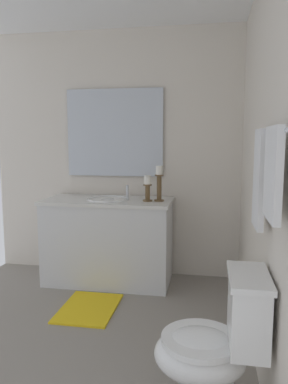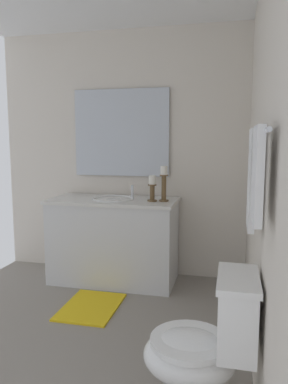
{
  "view_description": "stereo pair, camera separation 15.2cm",
  "coord_description": "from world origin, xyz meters",
  "px_view_note": "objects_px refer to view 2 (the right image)",
  "views": [
    {
      "loc": [
        2.25,
        0.95,
        1.37
      ],
      "look_at": [
        -0.37,
        0.49,
        1.0
      ],
      "focal_mm": 34.94,
      "sensor_mm": 36.0,
      "label": 1
    },
    {
      "loc": [
        2.22,
        1.1,
        1.37
      ],
      "look_at": [
        -0.37,
        0.49,
        1.0
      ],
      "focal_mm": 34.94,
      "sensor_mm": 36.0,
      "label": 2
    }
  ],
  "objects_px": {
    "toilet": "(203,350)",
    "towel_center": "(258,174)",
    "sink_basin": "(113,203)",
    "candle_holder_tall": "(164,183)",
    "candle_holder_short": "(152,188)",
    "vanity_cabinet": "(114,240)",
    "towel_bar": "(260,132)",
    "mirror": "(121,133)",
    "bath_mat": "(91,307)",
    "towel_near_vanity": "(252,179)"
  },
  "relations": [
    {
      "from": "vanity_cabinet",
      "to": "candle_holder_tall",
      "type": "distance_m",
      "value": 0.76
    },
    {
      "from": "candle_holder_short",
      "to": "towel_center",
      "type": "bearing_deg",
      "value": 23.78
    },
    {
      "from": "towel_center",
      "to": "towel_bar",
      "type": "bearing_deg",
      "value": 175.01
    },
    {
      "from": "sink_basin",
      "to": "candle_holder_tall",
      "type": "relative_size",
      "value": 1.24
    },
    {
      "from": "towel_bar",
      "to": "sink_basin",
      "type": "bearing_deg",
      "value": -143.83
    },
    {
      "from": "candle_holder_short",
      "to": "mirror",
      "type": "bearing_deg",
      "value": -128.96
    },
    {
      "from": "towel_near_vanity",
      "to": "candle_holder_short",
      "type": "bearing_deg",
      "value": -150.37
    },
    {
      "from": "mirror",
      "to": "towel_bar",
      "type": "bearing_deg",
      "value": 32.05
    },
    {
      "from": "vanity_cabinet",
      "to": "mirror",
      "type": "bearing_deg",
      "value": 179.99
    },
    {
      "from": "candle_holder_short",
      "to": "towel_near_vanity",
      "type": "bearing_deg",
      "value": 29.63
    },
    {
      "from": "vanity_cabinet",
      "to": "mirror",
      "type": "height_order",
      "value": "mirror"
    },
    {
      "from": "towel_bar",
      "to": "mirror",
      "type": "bearing_deg",
      "value": -147.95
    },
    {
      "from": "towel_bar",
      "to": "toilet",
      "type": "bearing_deg",
      "value": -89.17
    },
    {
      "from": "sink_basin",
      "to": "bath_mat",
      "type": "relative_size",
      "value": 0.67
    },
    {
      "from": "mirror",
      "to": "towel_bar",
      "type": "xyz_separation_m",
      "value": [
        1.94,
        1.21,
        -0.04
      ]
    },
    {
      "from": "sink_basin",
      "to": "candle_holder_tall",
      "type": "distance_m",
      "value": 0.54
    },
    {
      "from": "candle_holder_tall",
      "to": "towel_center",
      "type": "height_order",
      "value": "towel_center"
    },
    {
      "from": "towel_bar",
      "to": "towel_center",
      "type": "bearing_deg",
      "value": -4.99
    },
    {
      "from": "candle_holder_tall",
      "to": "towel_center",
      "type": "distance_m",
      "value": 2.0
    },
    {
      "from": "candle_holder_short",
      "to": "towel_center",
      "type": "relative_size",
      "value": 0.64
    },
    {
      "from": "towel_center",
      "to": "sink_basin",
      "type": "bearing_deg",
      "value": -147.36
    },
    {
      "from": "sink_basin",
      "to": "towel_center",
      "type": "distance_m",
      "value": 2.26
    },
    {
      "from": "vanity_cabinet",
      "to": "bath_mat",
      "type": "bearing_deg",
      "value": 0.0
    },
    {
      "from": "towel_near_vanity",
      "to": "towel_center",
      "type": "relative_size",
      "value": 1.33
    },
    {
      "from": "vanity_cabinet",
      "to": "towel_bar",
      "type": "xyz_separation_m",
      "value": [
        1.66,
        1.21,
        1.0
      ]
    },
    {
      "from": "vanity_cabinet",
      "to": "mirror",
      "type": "xyz_separation_m",
      "value": [
        -0.28,
        0.0,
        1.04
      ]
    },
    {
      "from": "candle_holder_tall",
      "to": "bath_mat",
      "type": "relative_size",
      "value": 0.54
    },
    {
      "from": "bath_mat",
      "to": "toilet",
      "type": "bearing_deg",
      "value": 43.71
    },
    {
      "from": "candle_holder_tall",
      "to": "candle_holder_short",
      "type": "xyz_separation_m",
      "value": [
        0.02,
        -0.1,
        -0.05
      ]
    },
    {
      "from": "mirror",
      "to": "toilet",
      "type": "height_order",
      "value": "mirror"
    },
    {
      "from": "toilet",
      "to": "towel_center",
      "type": "relative_size",
      "value": 2.01
    },
    {
      "from": "toilet",
      "to": "towel_center",
      "type": "height_order",
      "value": "towel_center"
    },
    {
      "from": "towel_bar",
      "to": "bath_mat",
      "type": "height_order",
      "value": "towel_bar"
    },
    {
      "from": "candle_holder_short",
      "to": "toilet",
      "type": "distance_m",
      "value": 1.83
    },
    {
      "from": "mirror",
      "to": "bath_mat",
      "type": "bearing_deg",
      "value": 0.0
    },
    {
      "from": "towel_near_vanity",
      "to": "bath_mat",
      "type": "distance_m",
      "value": 1.87
    },
    {
      "from": "vanity_cabinet",
      "to": "candle_holder_tall",
      "type": "relative_size",
      "value": 3.77
    },
    {
      "from": "candle_holder_short",
      "to": "towel_bar",
      "type": "xyz_separation_m",
      "value": [
        1.62,
        0.82,
        0.47
      ]
    },
    {
      "from": "candle_holder_short",
      "to": "towel_bar",
      "type": "relative_size",
      "value": 0.29
    },
    {
      "from": "sink_basin",
      "to": "candle_holder_short",
      "type": "bearing_deg",
      "value": 84.88
    },
    {
      "from": "toilet",
      "to": "vanity_cabinet",
      "type": "bearing_deg",
      "value": -149.18
    },
    {
      "from": "bath_mat",
      "to": "towel_bar",
      "type": "bearing_deg",
      "value": 49.57
    },
    {
      "from": "sink_basin",
      "to": "mirror",
      "type": "relative_size",
      "value": 0.41
    },
    {
      "from": "toilet",
      "to": "bath_mat",
      "type": "distance_m",
      "value": 1.48
    },
    {
      "from": "sink_basin",
      "to": "towel_bar",
      "type": "xyz_separation_m",
      "value": [
        1.66,
        1.21,
        0.63
      ]
    },
    {
      "from": "towel_bar",
      "to": "candle_holder_tall",
      "type": "bearing_deg",
      "value": -156.4
    },
    {
      "from": "candle_holder_short",
      "to": "towel_near_vanity",
      "type": "distance_m",
      "value": 1.65
    },
    {
      "from": "sink_basin",
      "to": "mirror",
      "type": "bearing_deg",
      "value": -179.8
    },
    {
      "from": "mirror",
      "to": "bath_mat",
      "type": "relative_size",
      "value": 1.63
    },
    {
      "from": "towel_center",
      "to": "bath_mat",
      "type": "height_order",
      "value": "towel_center"
    }
  ]
}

